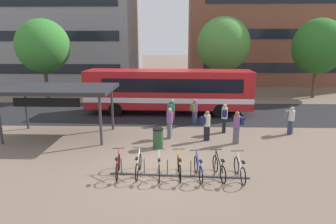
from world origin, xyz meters
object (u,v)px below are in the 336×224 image
Objects in this scene: parked_bicycle_silver_2 at (159,168)px; parked_bicycle_white_6 at (240,170)px; trash_bin at (158,138)px; street_tree_1 at (223,44)px; commuter_navy_pack_0 at (224,116)px; city_bus at (167,90)px; commuter_maroon_pack_2 at (170,121)px; parked_bicycle_red_0 at (118,167)px; commuter_navy_pack_6 at (237,125)px; commuter_olive_pack_5 at (194,110)px; parked_bicycle_blue_4 at (198,169)px; commuter_teal_pack_4 at (172,110)px; parked_bicycle_black_5 at (219,168)px; street_tree_2 at (318,46)px; commuter_grey_pack_1 at (291,118)px; commuter_navy_pack_3 at (206,124)px; parked_bicycle_orange_3 at (179,168)px; transit_shelter at (58,90)px; parked_bicycle_white_1 at (138,166)px; street_tree_0 at (43,46)px.

parked_bicycle_silver_2 is 1.00× the size of parked_bicycle_white_6.
street_tree_1 is (5.37, 14.79, 4.43)m from trash_bin.
commuter_navy_pack_0 is at bearing -34.28° from parked_bicycle_silver_2.
commuter_maroon_pack_2 is at bearing 94.89° from city_bus.
commuter_navy_pack_6 is (5.52, 3.96, 0.62)m from parked_bicycle_red_0.
street_tree_1 reaches higher than trash_bin.
commuter_olive_pack_5 is at bearing 64.45° from trash_bin.
commuter_teal_pack_4 is at bearing 1.69° from parked_bicycle_blue_4.
parked_bicycle_black_5 is 0.98× the size of commuter_navy_pack_6.
street_tree_1 is at bearing -18.04° from parked_bicycle_blue_4.
street_tree_2 is at bearing -42.57° from parked_bicycle_black_5.
commuter_grey_pack_1 is 7.00m from commuter_maroon_pack_2.
street_tree_2 is (11.41, 12.82, 3.82)m from commuter_navy_pack_3.
parked_bicycle_black_5 is at bearing -130.41° from commuter_teal_pack_4.
commuter_navy_pack_3 is at bearing 112.12° from city_bus.
city_bus is 8.78m from commuter_grey_pack_1.
commuter_navy_pack_0 is 1.05× the size of commuter_grey_pack_1.
parked_bicycle_white_6 is 1.03× the size of commuter_teal_pack_4.
commuter_teal_pack_4 reaches higher than parked_bicycle_orange_3.
transit_shelter is at bearing -147.82° from street_tree_2.
commuter_navy_pack_6 is at bearing -29.57° from parked_bicycle_black_5.
city_bus is at bearing 45.92° from commuter_navy_pack_0.
parked_bicycle_white_1 is 4.01m from parked_bicycle_white_6.
commuter_grey_pack_1 is at bearing -37.86° from parked_bicycle_white_6.
commuter_grey_pack_1 is 1.00× the size of commuter_olive_pack_5.
commuter_grey_pack_1 is 5.14m from commuter_navy_pack_3.
commuter_navy_pack_0 is 1.00× the size of commuter_maroon_pack_2.
parked_bicycle_red_0 and parked_bicycle_black_5 have the same top height.
parked_bicycle_black_5 is 1.66× the size of trash_bin.
commuter_olive_pack_5 is at bearing -55.47° from commuter_teal_pack_4.
parked_bicycle_orange_3 is at bearing -103.52° from street_tree_1.
trash_bin is (-2.53, -1.19, -0.44)m from commuter_navy_pack_3.
parked_bicycle_blue_4 is 1.03× the size of commuter_navy_pack_3.
street_tree_1 reaches higher than commuter_olive_pack_5.
commuter_navy_pack_0 is (1.12, 5.90, 0.61)m from parked_bicycle_black_5.
parked_bicycle_white_1 is at bearing -154.36° from commuter_teal_pack_4.
street_tree_2 is at bearing 45.15° from trash_bin.
street_tree_0 reaches higher than city_bus.
city_bus reaches higher than parked_bicycle_black_5.
trash_bin is (-7.50, -2.49, -0.43)m from commuter_grey_pack_1.
trash_bin is at bearing -48.16° from street_tree_0.
commuter_olive_pack_5 is (-1.32, 7.73, 0.56)m from parked_bicycle_white_6.
parked_bicycle_black_5 is (2.35, -10.63, -1.39)m from city_bus.
street_tree_1 is (16.14, 2.76, 0.12)m from street_tree_0.
commuter_navy_pack_3 is at bearing -8.32° from parked_bicycle_black_5.
street_tree_2 reaches higher than street_tree_0.
parked_bicycle_blue_4 is 7.71m from commuter_olive_pack_5.
commuter_navy_pack_3 is (-0.08, 4.45, 0.57)m from parked_bicycle_black_5.
street_tree_0 reaches higher than parked_bicycle_black_5.
commuter_maroon_pack_2 is 0.23× the size of street_tree_1.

